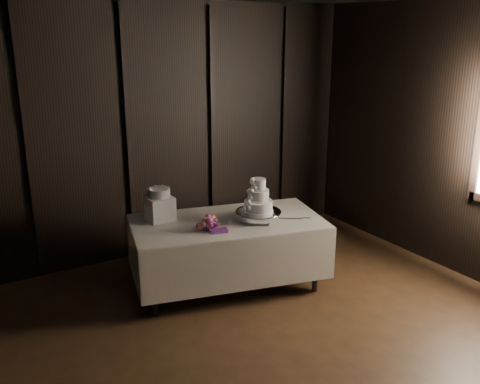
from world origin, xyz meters
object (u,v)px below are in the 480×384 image
object	(u,v)px
box_pedestal	(160,208)
display_table	(228,251)
cake_stand	(258,215)
small_cake	(159,193)
wedding_cake	(257,199)
bouquet	(208,224)

from	to	relation	value
box_pedestal	display_table	bearing A→B (deg)	-33.60
cake_stand	small_cake	xyz separation A→B (m)	(-0.88, 0.53, 0.25)
display_table	small_cake	world-z (taller)	small_cake
wedding_cake	box_pedestal	world-z (taller)	wedding_cake
cake_stand	box_pedestal	world-z (taller)	box_pedestal
cake_stand	bouquet	bearing A→B (deg)	178.70
wedding_cake	bouquet	distance (m)	0.59
cake_stand	small_cake	size ratio (longest dim) A/B	2.12
cake_stand	bouquet	xyz separation A→B (m)	(-0.59, 0.01, 0.02)
wedding_cake	box_pedestal	bearing A→B (deg)	138.60
small_cake	display_table	bearing A→B (deg)	-33.60
display_table	cake_stand	world-z (taller)	cake_stand
box_pedestal	small_cake	bearing A→B (deg)	0.00
small_cake	box_pedestal	bearing A→B (deg)	0.00
wedding_cake	small_cake	size ratio (longest dim) A/B	1.57
cake_stand	wedding_cake	size ratio (longest dim) A/B	1.36
wedding_cake	small_cake	xyz separation A→B (m)	(-0.86, 0.54, 0.06)
small_cake	bouquet	bearing A→B (deg)	-59.86
bouquet	box_pedestal	size ratio (longest dim) A/B	1.48
display_table	cake_stand	size ratio (longest dim) A/B	4.50
bouquet	box_pedestal	bearing A→B (deg)	120.14
cake_stand	wedding_cake	bearing A→B (deg)	-150.26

